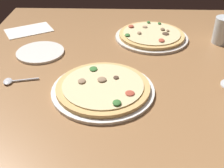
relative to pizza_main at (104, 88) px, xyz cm
name	(u,v)px	position (x,y,z in cm)	size (l,w,h in cm)	color
dining_table	(120,99)	(0.68, 4.97, -3.21)	(150.00, 110.00, 4.00)	#996B42
pizza_main	(104,88)	(0.00, 0.00, 0.00)	(30.88, 30.88, 3.37)	white
pizza_side	(152,36)	(-38.50, 17.61, 0.00)	(29.61, 29.61, 3.35)	silver
water_glass	(224,32)	(-35.62, 45.06, 3.46)	(7.53, 7.53, 10.30)	silver
side_plate	(41,52)	(-23.90, -24.80, -0.76)	(17.63, 17.63, 0.90)	silver
paper_menu	(29,30)	(-44.85, -34.95, -1.06)	(11.77, 19.09, 0.30)	white
spoon	(13,81)	(-4.17, -28.85, -0.76)	(4.81, 11.26, 1.00)	silver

